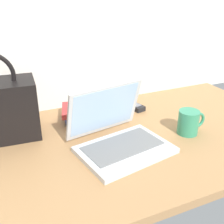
% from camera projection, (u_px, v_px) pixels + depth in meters
% --- Properties ---
extents(desk, '(1.60, 0.76, 0.03)m').
position_uv_depth(desk, '(109.00, 145.00, 1.05)').
color(desk, '#A87A4C').
rests_on(desk, ground).
extents(laptop, '(0.35, 0.32, 0.21)m').
position_uv_depth(laptop, '(118.00, 135.00, 1.00)').
color(laptop, silver).
rests_on(laptop, desk).
extents(coffee_mug, '(0.12, 0.08, 0.10)m').
position_uv_depth(coffee_mug, '(189.00, 122.00, 1.08)').
color(coffee_mug, '#338C66').
rests_on(coffee_mug, desk).
extents(remote_control_near, '(0.08, 0.17, 0.02)m').
position_uv_depth(remote_control_near, '(131.00, 104.00, 1.33)').
color(remote_control_near, black).
rests_on(remote_control_near, desk).
extents(book_stack, '(0.20, 0.18, 0.06)m').
position_uv_depth(book_stack, '(83.00, 113.00, 1.20)').
color(book_stack, '#334C99').
rests_on(book_stack, desk).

